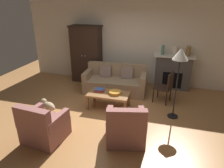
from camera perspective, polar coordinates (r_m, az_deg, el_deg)
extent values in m
plane|color=#B27A47|center=(5.24, -1.53, -8.95)|extent=(9.60, 9.60, 0.00)
cube|color=silver|center=(7.07, 4.55, 11.57)|extent=(7.20, 0.10, 2.80)
cube|color=#4C4947|center=(6.92, 16.59, 3.08)|extent=(1.10, 0.36, 1.08)
cube|color=black|center=(6.82, 16.40, 1.00)|extent=(0.60, 0.01, 0.52)
cube|color=white|center=(6.75, 17.12, 7.51)|extent=(1.26, 0.48, 0.04)
cube|color=black|center=(7.26, -7.10, 8.07)|extent=(1.00, 0.52, 1.89)
cube|color=black|center=(7.08, -7.48, 15.71)|extent=(1.06, 0.55, 0.06)
sphere|color=#ADAFB5|center=(7.03, -8.42, 7.84)|extent=(0.04, 0.04, 0.04)
sphere|color=#ADAFB5|center=(6.98, -7.51, 7.79)|extent=(0.04, 0.04, 0.04)
cube|color=#937A5B|center=(6.44, 0.83, -0.47)|extent=(1.95, 0.96, 0.44)
cube|color=#937A5B|center=(6.60, 1.42, 4.10)|extent=(1.91, 0.30, 0.42)
cube|color=#937A5B|center=(6.53, -6.76, 2.82)|extent=(0.21, 0.81, 0.22)
cube|color=#937A5B|center=(6.22, 8.83, 1.68)|extent=(0.21, 0.81, 0.22)
cube|color=#7F6B60|center=(6.55, -1.82, 3.59)|extent=(0.37, 0.21, 0.37)
cube|color=#7F6B60|center=(6.43, 4.26, 3.16)|extent=(0.37, 0.21, 0.37)
cube|color=olive|center=(5.46, -0.96, -2.86)|extent=(1.10, 0.60, 0.05)
cube|color=brown|center=(5.49, -6.86, -5.33)|extent=(0.06, 0.06, 0.37)
cube|color=brown|center=(5.22, 3.65, -6.77)|extent=(0.06, 0.06, 0.37)
cube|color=brown|center=(5.92, -4.97, -3.08)|extent=(0.06, 0.06, 0.37)
cube|color=brown|center=(5.67, 4.77, -4.28)|extent=(0.06, 0.06, 0.37)
cylinder|color=orange|center=(5.41, 0.85, -2.38)|extent=(0.33, 0.33, 0.07)
cube|color=#B73833|center=(5.57, -3.53, -1.79)|extent=(0.25, 0.18, 0.05)
cube|color=#38569E|center=(5.56, -3.54, -1.43)|extent=(0.25, 0.19, 0.03)
cylinder|color=slate|center=(6.71, 14.01, 9.23)|extent=(0.10, 0.10, 0.30)
cylinder|color=beige|center=(6.71, 17.29, 8.94)|extent=(0.13, 0.13, 0.31)
cylinder|color=olive|center=(6.73, 20.53, 8.55)|extent=(0.14, 0.14, 0.30)
cube|color=#935B56|center=(4.59, -18.00, -12.10)|extent=(0.83, 0.83, 0.42)
cube|color=#935B56|center=(4.17, -21.37, -9.19)|extent=(0.77, 0.24, 0.46)
cube|color=#935B56|center=(4.24, -14.97, -9.80)|extent=(0.19, 0.71, 0.20)
cube|color=#935B56|center=(4.63, -21.68, -7.82)|extent=(0.19, 0.71, 0.20)
cube|color=#935B56|center=(4.37, 3.82, -12.85)|extent=(0.92, 0.92, 0.42)
cube|color=#935B56|center=(3.86, 4.11, -10.19)|extent=(0.78, 0.33, 0.46)
cube|color=#935B56|center=(4.22, 8.48, -9.40)|extent=(0.28, 0.71, 0.20)
cube|color=#935B56|center=(4.20, -0.64, -9.33)|extent=(0.28, 0.71, 0.20)
cube|color=black|center=(5.94, 13.96, -0.99)|extent=(0.55, 0.55, 0.04)
cylinder|color=black|center=(6.25, 12.71, -1.93)|extent=(0.04, 0.04, 0.41)
cylinder|color=black|center=(5.93, 11.43, -3.23)|extent=(0.04, 0.04, 0.41)
cylinder|color=black|center=(6.15, 16.02, -2.68)|extent=(0.04, 0.04, 0.41)
cylinder|color=black|center=(5.82, 14.90, -4.05)|extent=(0.04, 0.04, 0.41)
cube|color=black|center=(5.80, 16.04, 0.81)|extent=(0.16, 0.43, 0.45)
cylinder|color=black|center=(5.43, 16.57, -8.59)|extent=(0.26, 0.26, 0.02)
cylinder|color=black|center=(5.10, 17.47, -1.45)|extent=(0.03, 0.03, 1.50)
cone|color=white|center=(4.84, 18.66, 7.93)|extent=(0.36, 0.36, 0.26)
ellipsoid|color=tan|center=(5.39, -17.12, -6.00)|extent=(0.45, 0.35, 0.22)
sphere|color=tan|center=(5.55, -18.52, -4.62)|extent=(0.15, 0.15, 0.15)
cylinder|color=tan|center=(5.55, -18.06, -7.41)|extent=(0.06, 0.06, 0.14)
cylinder|color=tan|center=(5.59, -17.10, -7.03)|extent=(0.06, 0.06, 0.14)
cylinder|color=tan|center=(5.36, -16.71, -8.33)|extent=(0.06, 0.06, 0.14)
cylinder|color=tan|center=(5.41, -15.73, -7.91)|extent=(0.06, 0.06, 0.14)
sphere|color=tan|center=(5.21, -15.78, -6.66)|extent=(0.06, 0.06, 0.06)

